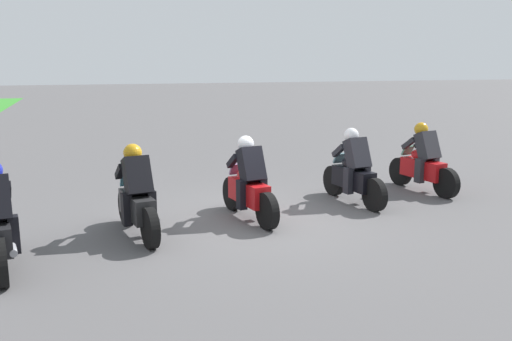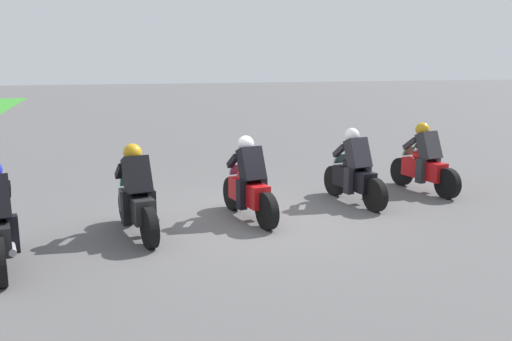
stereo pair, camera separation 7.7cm
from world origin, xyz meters
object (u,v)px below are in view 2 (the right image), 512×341
Objects in this scene: rider_lane_b at (354,173)px; rider_lane_a at (424,164)px; rider_lane_d at (137,198)px; rider_lane_c at (249,185)px.

rider_lane_a is at bearing -84.79° from rider_lane_b.
rider_lane_a is 1.00× the size of rider_lane_d.
rider_lane_b is at bearing 93.70° from rider_lane_a.
rider_lane_b is (-0.45, 1.91, 0.00)m from rider_lane_a.
rider_lane_c is at bearing 92.88° from rider_lane_a.
rider_lane_a is 1.00× the size of rider_lane_c.
rider_lane_d is (-0.38, 2.01, 0.00)m from rider_lane_c.
rider_lane_b is 1.00× the size of rider_lane_d.
rider_lane_d is (-0.86, 4.34, 0.00)m from rider_lane_b.
rider_lane_d is at bearing 92.34° from rider_lane_a.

